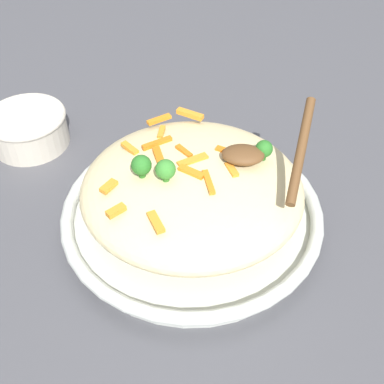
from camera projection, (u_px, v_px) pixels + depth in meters
ground_plane at (192, 225)px, 0.71m from camera, size 2.40×2.40×0.00m
serving_bowl at (192, 214)px, 0.69m from camera, size 0.36×0.36×0.04m
pasta_mound at (192, 189)px, 0.66m from camera, size 0.30×0.29×0.08m
carrot_piece_0 at (191, 161)px, 0.64m from camera, size 0.04×0.03×0.01m
carrot_piece_1 at (159, 158)px, 0.65m from camera, size 0.02×0.04×0.01m
carrot_piece_2 at (193, 173)px, 0.62m from camera, size 0.04×0.03×0.01m
carrot_piece_3 at (230, 152)px, 0.66m from camera, size 0.04×0.02×0.01m
carrot_piece_4 at (184, 152)px, 0.66m from camera, size 0.03×0.03×0.01m
carrot_piece_5 at (161, 132)px, 0.70m from camera, size 0.01×0.03×0.01m
carrot_piece_6 at (159, 119)px, 0.72m from camera, size 0.04×0.03×0.01m
carrot_piece_7 at (156, 222)px, 0.57m from camera, size 0.03×0.04×0.01m
carrot_piece_8 at (157, 143)px, 0.67m from camera, size 0.04×0.03×0.01m
carrot_piece_9 at (190, 114)px, 0.73m from camera, size 0.04×0.03×0.01m
carrot_piece_10 at (116, 211)px, 0.58m from camera, size 0.02×0.02×0.01m
carrot_piece_11 at (209, 182)px, 0.61m from camera, size 0.02×0.04×0.01m
carrot_piece_12 at (109, 186)px, 0.62m from camera, size 0.02×0.03×0.01m
carrot_piece_13 at (232, 172)px, 0.63m from camera, size 0.02×0.03×0.01m
carrot_piece_14 at (130, 148)px, 0.67m from camera, size 0.03×0.03×0.01m
broccoli_floret_0 at (166, 170)px, 0.61m from camera, size 0.03×0.03×0.03m
broccoli_floret_1 at (264, 149)px, 0.65m from camera, size 0.02×0.02×0.03m
broccoli_floret_2 at (141, 165)px, 0.61m from camera, size 0.03×0.03×0.03m
serving_spoon at (263, 152)px, 0.63m from camera, size 0.12×0.14×0.07m
companion_bowl at (28, 127)px, 0.82m from camera, size 0.13×0.13×0.06m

